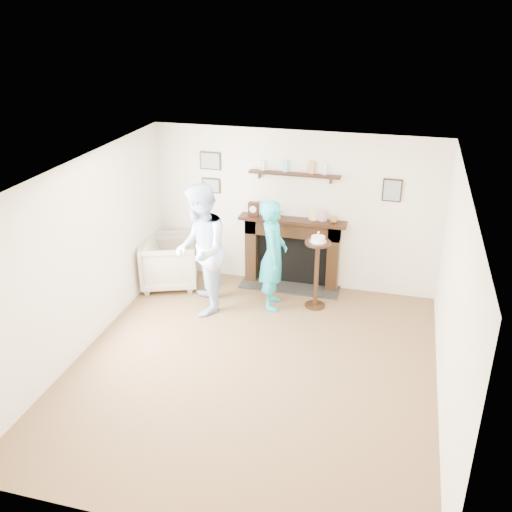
# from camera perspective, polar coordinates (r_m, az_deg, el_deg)

# --- Properties ---
(ground) EXTENTS (5.00, 5.00, 0.00)m
(ground) POSITION_cam_1_polar(r_m,az_deg,el_deg) (7.32, -0.42, -11.19)
(ground) COLOR brown
(ground) RESTS_ON ground
(room_shell) EXTENTS (4.54, 5.02, 2.52)m
(room_shell) POSITION_cam_1_polar(r_m,az_deg,el_deg) (7.13, 1.01, 2.70)
(room_shell) COLOR white
(room_shell) RESTS_ON ground
(armchair) EXTENTS (1.14, 1.12, 0.81)m
(armchair) POSITION_cam_1_polar(r_m,az_deg,el_deg) (9.41, -8.54, -2.82)
(armchair) COLOR tan
(armchair) RESTS_ON ground
(man) EXTENTS (1.00, 1.13, 1.94)m
(man) POSITION_cam_1_polar(r_m,az_deg,el_deg) (8.63, -5.30, -5.29)
(man) COLOR #A7B5D0
(man) RESTS_ON ground
(woman) EXTENTS (0.50, 0.67, 1.68)m
(woman) POSITION_cam_1_polar(r_m,az_deg,el_deg) (8.70, 1.65, -4.96)
(woman) COLOR #20B99D
(woman) RESTS_ON ground
(pedestal_table) EXTENTS (0.38, 0.38, 1.21)m
(pedestal_table) POSITION_cam_1_polar(r_m,az_deg,el_deg) (8.39, 6.12, -0.53)
(pedestal_table) COLOR black
(pedestal_table) RESTS_ON ground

